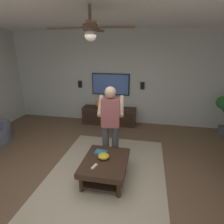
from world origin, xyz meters
The scene contains 15 objects.
ground_plane centered at (0.00, 0.00, 0.00)m, with size 8.49×8.49×0.00m, color brown.
wall_back_tv centered at (3.07, 0.00, 1.45)m, with size 0.10×7.27×2.89m, color #B2B7AD.
ceiling_slab centered at (0.00, 0.00, 2.94)m, with size 6.24×7.27×0.10m, color white.
area_rug centered at (0.27, -0.23, 0.01)m, with size 2.88×2.22×0.01m, color tan.
coffee_table centered at (0.07, -0.23, 0.30)m, with size 1.00×0.80×0.40m.
media_console centered at (2.73, 0.27, 0.28)m, with size 0.45×1.70×0.55m.
tv centered at (2.97, 0.27, 1.26)m, with size 0.05×1.21×0.68m.
person_standing centered at (0.68, -0.21, 0.93)m, with size 0.58×0.59×1.64m.
bowl centered at (0.12, -0.19, 0.45)m, with size 0.21×0.21×0.09m, color gold.
remote_white centered at (-0.18, -0.10, 0.41)m, with size 0.15×0.04×0.02m, color white.
book centered at (0.28, -0.10, 0.42)m, with size 0.22×0.16×0.04m, color teal.
vase_round centered at (2.72, 0.59, 0.66)m, with size 0.22×0.22×0.22m, color orange.
wall_speaker_left centered at (2.99, -0.74, 1.25)m, with size 0.06×0.12×0.22m, color black.
wall_speaker_right centered at (2.99, 1.30, 1.22)m, with size 0.06×0.12×0.22m, color black.
ceiling_fan centered at (-0.15, -0.11, 2.56)m, with size 1.19×1.20×0.46m.
Camera 1 is at (-2.77, -0.93, 2.31)m, focal length 29.71 mm.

